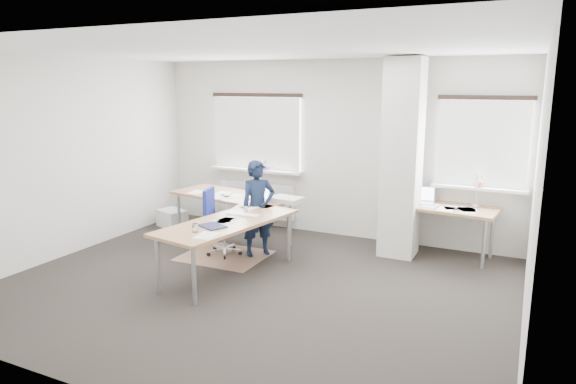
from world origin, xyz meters
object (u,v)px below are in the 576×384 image
at_px(desk_main, 234,209).
at_px(person, 258,208).
at_px(desk_side, 446,209).
at_px(task_chair, 222,236).

bearing_deg(desk_main, person, 47.59).
relative_size(desk_side, task_chair, 1.53).
bearing_deg(task_chair, desk_main, -14.23).
height_order(desk_main, task_chair, same).
bearing_deg(desk_main, task_chair, -169.24).
relative_size(desk_main, person, 2.17).
xyz_separation_m(desk_side, person, (-2.42, -1.11, 0.00)).
bearing_deg(person, desk_side, -23.65).
distance_m(desk_main, person, 0.35).
distance_m(task_chair, person, 0.68).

